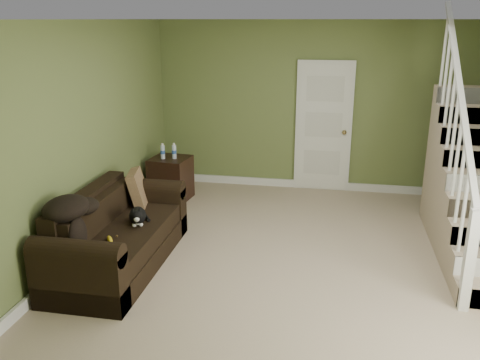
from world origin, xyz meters
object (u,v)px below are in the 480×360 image
at_px(cat, 137,216).
at_px(banana, 110,240).
at_px(sofa, 116,238).
at_px(side_table, 171,178).

bearing_deg(cat, banana, -119.91).
relative_size(sofa, side_table, 2.39).
distance_m(sofa, side_table, 2.16).
xyz_separation_m(cat, banana, (-0.09, -0.50, -0.07)).
xyz_separation_m(sofa, banana, (0.11, -0.38, 0.16)).
height_order(side_table, cat, side_table).
relative_size(sofa, banana, 11.76).
relative_size(side_table, cat, 1.80).
relative_size(cat, banana, 2.75).
distance_m(cat, banana, 0.52).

